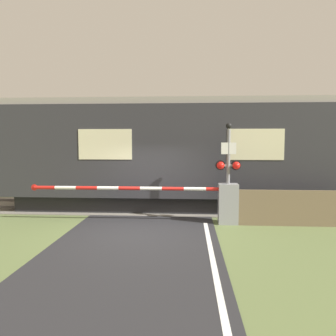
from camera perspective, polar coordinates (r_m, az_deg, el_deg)
The scene contains 6 objects.
ground_plane at distance 9.55m, azimuth -4.48°, elevation -10.95°, with size 80.00×80.00×0.00m, color #5B6B3D.
track_bed at distance 12.85m, azimuth -2.30°, elevation -6.72°, with size 36.00×3.20×0.13m.
train at distance 12.73m, azimuth 13.71°, elevation 2.39°, with size 18.48×2.97×4.08m.
crossing_barrier at distance 10.34m, azimuth 7.23°, elevation -5.67°, with size 6.60×0.44×1.26m.
signal_post at distance 10.31m, azimuth 10.46°, elevation 0.24°, with size 0.78×0.26×3.13m.
roadside_fence at distance 10.73m, azimuth 22.19°, elevation -6.52°, with size 4.15×0.06×1.10m.
Camera 1 is at (1.32, -9.10, 2.59)m, focal length 35.00 mm.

